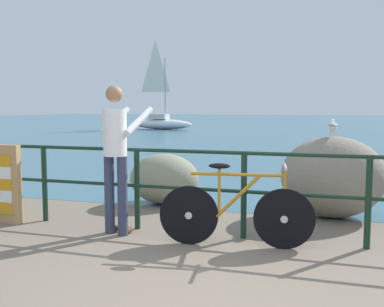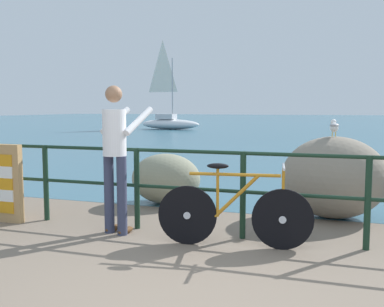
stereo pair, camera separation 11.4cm
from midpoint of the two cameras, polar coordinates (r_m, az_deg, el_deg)
name	(u,v)px [view 2 (the right image)]	position (r m, az deg, el deg)	size (l,w,h in m)	color
ground_plane	(320,139)	(23.22, 16.01, 1.72)	(120.00, 120.00, 0.10)	#756656
sea_surface	(333,122)	(51.35, 17.47, 3.86)	(120.00, 90.00, 0.01)	#38667A
promenade_railing	(243,185)	(5.27, 7.07, -3.91)	(8.18, 0.07, 1.02)	black
bicycle	(234,212)	(4.99, 6.04, -7.33)	(1.69, 0.48, 0.92)	black
person_at_railing	(116,152)	(5.46, -8.99, 0.18)	(0.54, 0.67, 1.78)	#333851
breakwater_boulder_main	(334,177)	(6.55, 17.94, -2.87)	(1.42, 1.15, 1.13)	gray
breakwater_boulder_left	(166,179)	(7.19, -2.86, -3.19)	(1.11, 0.91, 0.79)	gray
seagull	(334,126)	(6.45, 17.98, 3.28)	(0.15, 0.34, 0.23)	gold
sailboat	(169,119)	(31.60, -2.78, 4.35)	(4.51, 1.74, 6.16)	white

